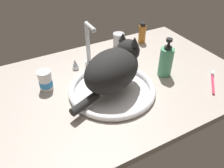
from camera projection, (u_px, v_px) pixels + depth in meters
countertop at (116, 84)px, 104.67cm from camera, size 116.40×76.25×3.00cm
sink_basin at (112, 89)px, 97.05cm from camera, size 36.96×36.96×2.63cm
faucet at (89, 50)px, 108.61cm from camera, size 17.69×10.74×22.80cm
cat at (115, 68)px, 91.95cm from camera, size 36.94×26.32×19.62cm
metal_jar at (119, 39)px, 129.10cm from camera, size 6.40×6.40×7.29cm
amber_bottle at (142, 33)px, 131.18cm from camera, size 4.13×4.13×11.90cm
soap_pump_bottle at (166, 61)px, 103.51cm from camera, size 6.11×6.11×18.50cm
pill_bottle at (45, 81)px, 96.90cm from camera, size 5.80×5.80×8.82cm
toothbrush at (213, 82)px, 102.20cm from camera, size 12.79×12.56×1.70cm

